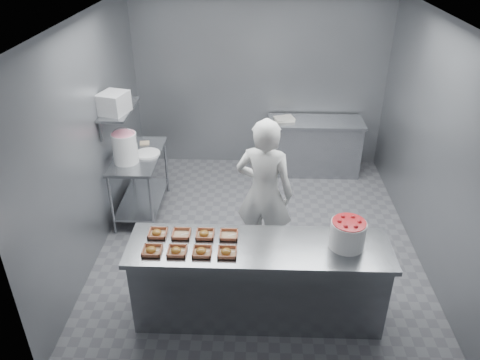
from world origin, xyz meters
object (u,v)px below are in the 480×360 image
strawberry_tub (348,233)px  glaze_bucket (125,147)px  tray_2 (202,251)px  tray_7 (229,235)px  prep_table (140,175)px  tray_3 (227,252)px  tray_0 (152,250)px  back_counter (314,146)px  tray_4 (157,233)px  appliance (114,103)px  worker (264,193)px  tray_5 (181,234)px  service_counter (258,281)px  tray_1 (177,251)px  tray_6 (205,234)px

strawberry_tub → glaze_bucket: (-2.59, 1.70, 0.06)m
tray_2 → tray_7: tray_2 is taller
tray_2 → strawberry_tub: strawberry_tub is taller
prep_table → tray_3: tray_3 is taller
tray_0 → tray_3: (0.72, 0.00, 0.00)m
back_counter → tray_4: tray_4 is taller
back_counter → tray_7: size_ratio=8.01×
tray_0 → tray_4: 0.28m
prep_table → appliance: appliance is taller
tray_7 → strawberry_tub: (1.16, -0.11, 0.13)m
back_counter → worker: size_ratio=0.81×
back_counter → tray_4: size_ratio=8.01×
tray_5 → glaze_bucket: (-0.95, 1.59, 0.19)m
service_counter → strawberry_tub: bearing=1.9°
tray_2 → glaze_bucket: glaze_bucket is taller
glaze_bucket → tray_5: bearing=-59.1°
tray_4 → tray_5: 0.24m
service_counter → back_counter: 3.37m
tray_1 → tray_7: size_ratio=1.00×
tray_4 → tray_6: same height
tray_3 → tray_4: same height
tray_1 → glaze_bucket: (-0.95, 1.87, 0.19)m
back_counter → tray_6: (-1.45, -3.11, 0.47)m
tray_2 → tray_5: bearing=130.1°
tray_0 → tray_1: same height
tray_5 → strawberry_tub: bearing=-3.9°
tray_2 → tray_7: (0.24, 0.28, -0.00)m
service_counter → worker: size_ratio=1.41×
prep_table → tray_2: tray_2 is taller
tray_4 → worker: bearing=37.1°
tray_0 → appliance: 2.21m
strawberry_tub → glaze_bucket: size_ratio=0.70×
strawberry_tub → service_counter: bearing=-178.1°
worker → appliance: 2.19m
worker → glaze_bucket: size_ratio=3.76×
service_counter → strawberry_tub: (0.85, 0.03, 0.60)m
tray_0 → tray_5: bearing=49.2°
back_counter → tray_7: tray_7 is taller
service_counter → tray_6: tray_6 is taller
tray_0 → tray_1: (0.24, 0.00, 0.00)m
tray_3 → glaze_bucket: (-1.43, 1.87, 0.19)m
service_counter → tray_6: size_ratio=13.88×
prep_table → glaze_bucket: 0.57m
tray_4 → appliance: size_ratio=0.54×
service_counter → tray_3: (-0.31, -0.14, 0.47)m
tray_5 → prep_table: bearing=115.5°
tray_6 → strawberry_tub: 1.41m
tray_1 → tray_7: (0.48, 0.28, -0.00)m
tray_2 → worker: bearing=61.2°
tray_4 → glaze_bucket: size_ratio=0.38×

